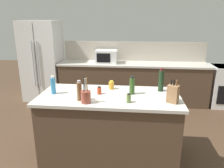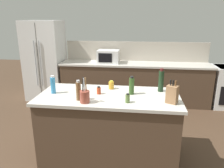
{
  "view_description": "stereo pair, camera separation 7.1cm",
  "coord_description": "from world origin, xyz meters",
  "px_view_note": "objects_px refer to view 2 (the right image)",
  "views": [
    {
      "loc": [
        0.32,
        -2.76,
        1.94
      ],
      "look_at": [
        0.0,
        0.35,
        0.99
      ],
      "focal_mm": 35.0,
      "sensor_mm": 36.0,
      "label": 1
    },
    {
      "loc": [
        0.39,
        -2.75,
        1.94
      ],
      "look_at": [
        0.0,
        0.35,
        0.99
      ],
      "focal_mm": 35.0,
      "sensor_mm": 36.0,
      "label": 2
    }
  ],
  "objects_px": {
    "honey_jar": "(111,85)",
    "knife_block": "(172,94)",
    "wine_bottle": "(161,81)",
    "spice_jar_paprika": "(99,90)",
    "microwave": "(108,56)",
    "pepper_grinder": "(78,91)",
    "utensil_crock": "(85,96)",
    "dish_soap_bottle": "(53,85)",
    "spice_jar_oregano": "(128,98)",
    "olive_oil_bottle": "(132,86)",
    "refrigerator": "(45,61)"
  },
  "relations": [
    {
      "from": "honey_jar",
      "to": "knife_block",
      "type": "bearing_deg",
      "value": -29.51
    },
    {
      "from": "wine_bottle",
      "to": "spice_jar_paprika",
      "type": "xyz_separation_m",
      "value": [
        -0.85,
        -0.22,
        -0.11
      ]
    },
    {
      "from": "microwave",
      "to": "knife_block",
      "type": "relative_size",
      "value": 1.69
    },
    {
      "from": "pepper_grinder",
      "to": "microwave",
      "type": "bearing_deg",
      "value": 89.24
    },
    {
      "from": "wine_bottle",
      "to": "pepper_grinder",
      "type": "bearing_deg",
      "value": -155.74
    },
    {
      "from": "microwave",
      "to": "honey_jar",
      "type": "bearing_deg",
      "value": -80.64
    },
    {
      "from": "pepper_grinder",
      "to": "spice_jar_paprika",
      "type": "bearing_deg",
      "value": 50.52
    },
    {
      "from": "utensil_crock",
      "to": "dish_soap_bottle",
      "type": "relative_size",
      "value": 1.28
    },
    {
      "from": "pepper_grinder",
      "to": "spice_jar_oregano",
      "type": "relative_size",
      "value": 2.25
    },
    {
      "from": "olive_oil_bottle",
      "to": "spice_jar_oregano",
      "type": "height_order",
      "value": "olive_oil_bottle"
    },
    {
      "from": "dish_soap_bottle",
      "to": "pepper_grinder",
      "type": "distance_m",
      "value": 0.47
    },
    {
      "from": "spice_jar_paprika",
      "to": "utensil_crock",
      "type": "bearing_deg",
      "value": -108.58
    },
    {
      "from": "honey_jar",
      "to": "spice_jar_oregano",
      "type": "bearing_deg",
      "value": -62.12
    },
    {
      "from": "wine_bottle",
      "to": "olive_oil_bottle",
      "type": "relative_size",
      "value": 1.31
    },
    {
      "from": "honey_jar",
      "to": "wine_bottle",
      "type": "bearing_deg",
      "value": -1.62
    },
    {
      "from": "knife_block",
      "to": "olive_oil_bottle",
      "type": "height_order",
      "value": "knife_block"
    },
    {
      "from": "knife_block",
      "to": "utensil_crock",
      "type": "height_order",
      "value": "utensil_crock"
    },
    {
      "from": "microwave",
      "to": "dish_soap_bottle",
      "type": "relative_size",
      "value": 1.95
    },
    {
      "from": "microwave",
      "to": "knife_block",
      "type": "distance_m",
      "value": 2.64
    },
    {
      "from": "pepper_grinder",
      "to": "olive_oil_bottle",
      "type": "xyz_separation_m",
      "value": [
        0.65,
        0.3,
        -0.0
      ]
    },
    {
      "from": "utensil_crock",
      "to": "wine_bottle",
      "type": "relative_size",
      "value": 0.97
    },
    {
      "from": "utensil_crock",
      "to": "olive_oil_bottle",
      "type": "bearing_deg",
      "value": 34.51
    },
    {
      "from": "wine_bottle",
      "to": "spice_jar_paprika",
      "type": "height_order",
      "value": "wine_bottle"
    },
    {
      "from": "dish_soap_bottle",
      "to": "pepper_grinder",
      "type": "bearing_deg",
      "value": -26.63
    },
    {
      "from": "utensil_crock",
      "to": "honey_jar",
      "type": "xyz_separation_m",
      "value": [
        0.25,
        0.58,
        -0.02
      ]
    },
    {
      "from": "spice_jar_paprika",
      "to": "olive_oil_bottle",
      "type": "height_order",
      "value": "olive_oil_bottle"
    },
    {
      "from": "olive_oil_bottle",
      "to": "refrigerator",
      "type": "bearing_deg",
      "value": 135.17
    },
    {
      "from": "utensil_crock",
      "to": "spice_jar_paprika",
      "type": "distance_m",
      "value": 0.35
    },
    {
      "from": "dish_soap_bottle",
      "to": "knife_block",
      "type": "bearing_deg",
      "value": -6.11
    },
    {
      "from": "microwave",
      "to": "wine_bottle",
      "type": "distance_m",
      "value": 2.2
    },
    {
      "from": "utensil_crock",
      "to": "honey_jar",
      "type": "bearing_deg",
      "value": 66.37
    },
    {
      "from": "microwave",
      "to": "pepper_grinder",
      "type": "relative_size",
      "value": 1.88
    },
    {
      "from": "wine_bottle",
      "to": "honey_jar",
      "type": "relative_size",
      "value": 2.67
    },
    {
      "from": "spice_jar_oregano",
      "to": "dish_soap_bottle",
      "type": "bearing_deg",
      "value": 167.94
    },
    {
      "from": "refrigerator",
      "to": "knife_block",
      "type": "distance_m",
      "value": 3.63
    },
    {
      "from": "utensil_crock",
      "to": "dish_soap_bottle",
      "type": "xyz_separation_m",
      "value": [
        -0.52,
        0.29,
        0.04
      ]
    },
    {
      "from": "microwave",
      "to": "dish_soap_bottle",
      "type": "height_order",
      "value": "microwave"
    },
    {
      "from": "utensil_crock",
      "to": "spice_jar_paprika",
      "type": "relative_size",
      "value": 2.98
    },
    {
      "from": "refrigerator",
      "to": "honey_jar",
      "type": "xyz_separation_m",
      "value": [
        1.88,
        -1.98,
        0.05
      ]
    },
    {
      "from": "knife_block",
      "to": "utensil_crock",
      "type": "bearing_deg",
      "value": -144.59
    },
    {
      "from": "dish_soap_bottle",
      "to": "spice_jar_oregano",
      "type": "distance_m",
      "value": 1.06
    },
    {
      "from": "spice_jar_paprika",
      "to": "knife_block",
      "type": "bearing_deg",
      "value": -12.79
    },
    {
      "from": "dish_soap_bottle",
      "to": "pepper_grinder",
      "type": "relative_size",
      "value": 0.96
    },
    {
      "from": "olive_oil_bottle",
      "to": "spice_jar_oregano",
      "type": "xyz_separation_m",
      "value": [
        -0.03,
        -0.32,
        -0.06
      ]
    },
    {
      "from": "pepper_grinder",
      "to": "utensil_crock",
      "type": "bearing_deg",
      "value": -38.32
    },
    {
      "from": "pepper_grinder",
      "to": "refrigerator",
      "type": "bearing_deg",
      "value": 121.73
    },
    {
      "from": "utensil_crock",
      "to": "honey_jar",
      "type": "relative_size",
      "value": 2.59
    },
    {
      "from": "wine_bottle",
      "to": "spice_jar_oregano",
      "type": "bearing_deg",
      "value": -131.92
    },
    {
      "from": "dish_soap_bottle",
      "to": "wine_bottle",
      "type": "distance_m",
      "value": 1.5
    },
    {
      "from": "microwave",
      "to": "utensil_crock",
      "type": "bearing_deg",
      "value": -88.48
    }
  ]
}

